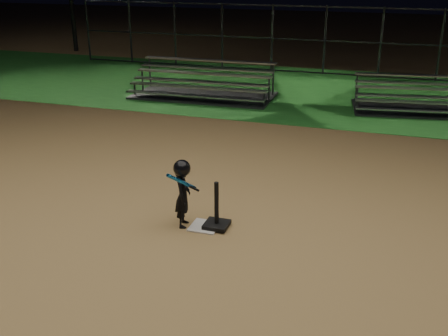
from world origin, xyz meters
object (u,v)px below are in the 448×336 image
at_px(child_batter, 183,191).
at_px(home_plate, 205,226).
at_px(batting_tee, 217,218).
at_px(bleacher_left, 203,90).
at_px(bleacher_right, 422,105).

bearing_deg(child_batter, home_plate, -95.06).
distance_m(batting_tee, bleacher_left, 8.79).
height_order(bleacher_left, bleacher_right, bleacher_left).
bearing_deg(home_plate, bleacher_right, 67.99).
bearing_deg(home_plate, batting_tee, 14.25).
distance_m(child_batter, bleacher_left, 8.71).
xyz_separation_m(batting_tee, child_batter, (-0.53, -0.09, 0.44)).
height_order(child_batter, bleacher_left, child_batter).
relative_size(home_plate, bleacher_right, 0.11).
relative_size(child_batter, bleacher_right, 0.28).
xyz_separation_m(home_plate, bleacher_right, (3.46, 8.55, 0.18)).
relative_size(bleacher_left, bleacher_right, 1.09).
relative_size(home_plate, bleacher_left, 0.10).
height_order(batting_tee, bleacher_left, bleacher_left).
height_order(home_plate, batting_tee, batting_tee).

